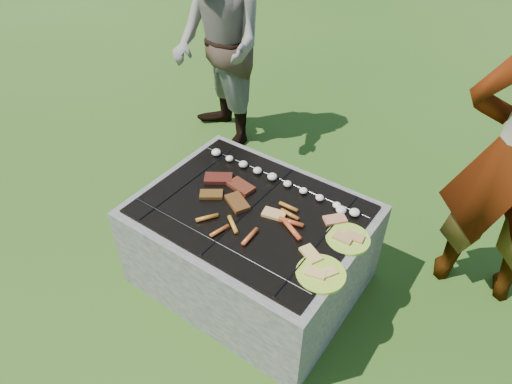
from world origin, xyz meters
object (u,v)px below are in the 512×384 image
(fire_pit, at_px, (251,248))
(bystander, at_px, (218,47))
(plate_near, at_px, (321,274))
(plate_far, at_px, (348,239))

(fire_pit, distance_m, bystander, 1.75)
(plate_near, height_order, bystander, bystander)
(plate_far, xyz_separation_m, bystander, (-1.73, 1.05, 0.28))
(plate_far, bearing_deg, bystander, 148.73)
(bystander, bearing_deg, fire_pit, -16.51)
(plate_near, distance_m, bystander, 2.21)
(plate_far, bearing_deg, fire_pit, -169.17)
(fire_pit, bearing_deg, plate_near, -18.40)
(fire_pit, bearing_deg, bystander, 135.27)
(plate_far, xyz_separation_m, plate_near, (-0.00, -0.29, -0.00))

